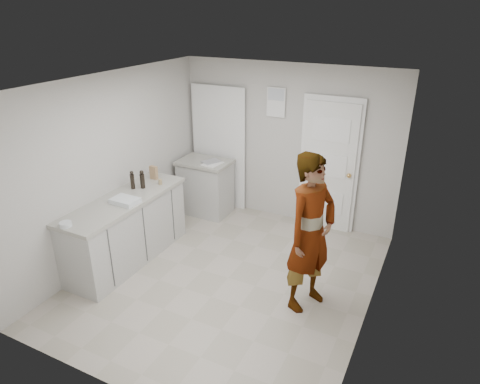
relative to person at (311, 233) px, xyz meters
The scene contains 12 objects.
ground 1.41m from the person, behind, with size 4.00×4.00×0.00m, color #A49C8A.
room_shell 2.33m from the person, 122.04° to the left, with size 4.00×4.00×4.00m.
main_counter 2.57m from the person, behind, with size 0.64×1.96×0.93m.
side_counter 2.84m from the person, 145.82° to the left, with size 0.84×0.61×0.93m.
person is the anchor object (origin of this frame).
cake_mix_box 2.62m from the person, 167.68° to the left, with size 0.12×0.05×0.20m, color #996B4C.
spice_jar 2.40m from the person, 169.61° to the left, with size 0.05×0.05×0.08m, color tan.
oil_cruet_a 2.51m from the person, behind, with size 0.07×0.07×0.26m.
oil_cruet_b 2.61m from the person, behind, with size 0.06×0.06×0.26m.
baking_dish 2.41m from the person, behind, with size 0.35×0.25×0.06m.
egg_bowl 2.80m from the person, 157.24° to the right, with size 0.14×0.14×0.05m.
papers 2.59m from the person, 144.75° to the left, with size 0.24×0.31×0.01m, color white.
Camera 1 is at (2.21, -4.08, 3.27)m, focal length 32.00 mm.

